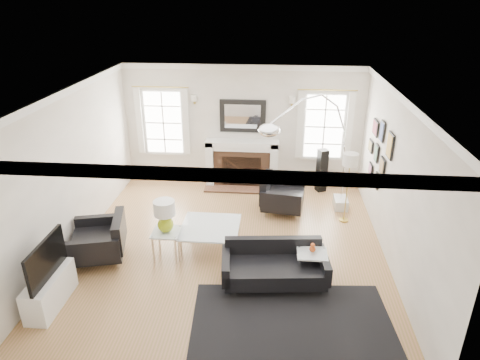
# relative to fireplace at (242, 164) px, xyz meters

# --- Properties ---
(floor) EXTENTS (6.00, 6.00, 0.00)m
(floor) POSITION_rel_fireplace_xyz_m (0.00, -2.79, -0.54)
(floor) COLOR olive
(floor) RESTS_ON ground
(back_wall) EXTENTS (5.50, 0.04, 2.80)m
(back_wall) POSITION_rel_fireplace_xyz_m (0.00, 0.21, 0.86)
(back_wall) COLOR white
(back_wall) RESTS_ON floor
(front_wall) EXTENTS (5.50, 0.04, 2.80)m
(front_wall) POSITION_rel_fireplace_xyz_m (0.00, -5.79, 0.86)
(front_wall) COLOR white
(front_wall) RESTS_ON floor
(left_wall) EXTENTS (0.04, 6.00, 2.80)m
(left_wall) POSITION_rel_fireplace_xyz_m (-2.75, -2.79, 0.86)
(left_wall) COLOR white
(left_wall) RESTS_ON floor
(right_wall) EXTENTS (0.04, 6.00, 2.80)m
(right_wall) POSITION_rel_fireplace_xyz_m (2.75, -2.79, 0.86)
(right_wall) COLOR white
(right_wall) RESTS_ON floor
(ceiling) EXTENTS (5.50, 6.00, 0.02)m
(ceiling) POSITION_rel_fireplace_xyz_m (0.00, -2.79, 2.26)
(ceiling) COLOR white
(ceiling) RESTS_ON back_wall
(crown_molding) EXTENTS (5.50, 6.00, 0.12)m
(crown_molding) POSITION_rel_fireplace_xyz_m (0.00, -2.79, 2.20)
(crown_molding) COLOR white
(crown_molding) RESTS_ON back_wall
(fireplace) EXTENTS (1.70, 0.69, 1.11)m
(fireplace) POSITION_rel_fireplace_xyz_m (0.00, 0.00, 0.00)
(fireplace) COLOR white
(fireplace) RESTS_ON floor
(mantel_mirror) EXTENTS (1.05, 0.07, 0.75)m
(mantel_mirror) POSITION_rel_fireplace_xyz_m (0.00, 0.16, 1.11)
(mantel_mirror) COLOR black
(mantel_mirror) RESTS_ON back_wall
(window_left) EXTENTS (1.24, 0.15, 1.62)m
(window_left) POSITION_rel_fireplace_xyz_m (-1.85, 0.16, 0.92)
(window_left) COLOR white
(window_left) RESTS_ON back_wall
(window_right) EXTENTS (1.24, 0.15, 1.62)m
(window_right) POSITION_rel_fireplace_xyz_m (1.85, 0.16, 0.92)
(window_right) COLOR white
(window_right) RESTS_ON back_wall
(gallery_wall) EXTENTS (0.04, 1.73, 1.29)m
(gallery_wall) POSITION_rel_fireplace_xyz_m (2.72, -1.50, 0.99)
(gallery_wall) COLOR black
(gallery_wall) RESTS_ON right_wall
(tv_unit) EXTENTS (0.35, 1.00, 1.09)m
(tv_unit) POSITION_rel_fireplace_xyz_m (-2.44, -4.49, -0.21)
(tv_unit) COLOR white
(tv_unit) RESTS_ON floor
(area_rug) EXTENTS (2.97, 2.54, 0.01)m
(area_rug) POSITION_rel_fireplace_xyz_m (1.11, -4.91, -0.54)
(area_rug) COLOR black
(area_rug) RESTS_ON floor
(sofa) EXTENTS (1.71, 0.92, 0.54)m
(sofa) POSITION_rel_fireplace_xyz_m (0.82, -3.65, -0.25)
(sofa) COLOR black
(sofa) RESTS_ON floor
(armchair_left) EXTENTS (1.07, 1.15, 0.65)m
(armchair_left) POSITION_rel_fireplace_xyz_m (-2.14, -3.27, -0.18)
(armchair_left) COLOR black
(armchair_left) RESTS_ON floor
(armchair_right) EXTENTS (0.96, 1.04, 0.63)m
(armchair_right) POSITION_rel_fireplace_xyz_m (0.90, -1.23, -0.19)
(armchair_right) COLOR black
(armchair_right) RESTS_ON floor
(coffee_table) EXTENTS (1.02, 1.02, 0.45)m
(coffee_table) POSITION_rel_fireplace_xyz_m (-0.33, -2.79, -0.12)
(coffee_table) COLOR silver
(coffee_table) RESTS_ON floor
(side_table_left) EXTENTS (0.47, 0.47, 0.51)m
(side_table_left) POSITION_rel_fireplace_xyz_m (-1.04, -3.12, -0.13)
(side_table_left) COLOR silver
(side_table_left) RESTS_ON floor
(nesting_table) EXTENTS (0.47, 0.40, 0.52)m
(nesting_table) POSITION_rel_fireplace_xyz_m (1.40, -3.57, -0.14)
(nesting_table) COLOR silver
(nesting_table) RESTS_ON floor
(gourd_lamp) EXTENTS (0.36, 0.36, 0.58)m
(gourd_lamp) POSITION_rel_fireplace_xyz_m (-1.04, -3.12, 0.30)
(gourd_lamp) COLOR #A9C218
(gourd_lamp) RESTS_ON side_table_left
(orange_vase) EXTENTS (0.10, 0.10, 0.16)m
(orange_vase) POSITION_rel_fireplace_xyz_m (1.40, -3.57, 0.06)
(orange_vase) COLOR #CC4D1A
(orange_vase) RESTS_ON nesting_table
(arc_floor_lamp) EXTENTS (1.88, 1.74, 2.66)m
(arc_floor_lamp) POSITION_rel_fireplace_xyz_m (1.42, -1.64, 0.89)
(arc_floor_lamp) COLOR silver
(arc_floor_lamp) RESTS_ON floor
(stick_floor_lamp) EXTENTS (0.29, 0.29, 1.45)m
(stick_floor_lamp) POSITION_rel_fireplace_xyz_m (2.20, -1.55, 0.71)
(stick_floor_lamp) COLOR gold
(stick_floor_lamp) RESTS_ON floor
(speaker_tower) EXTENTS (0.27, 0.27, 1.01)m
(speaker_tower) POSITION_rel_fireplace_xyz_m (1.84, -0.14, -0.04)
(speaker_tower) COLOR black
(speaker_tower) RESTS_ON floor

